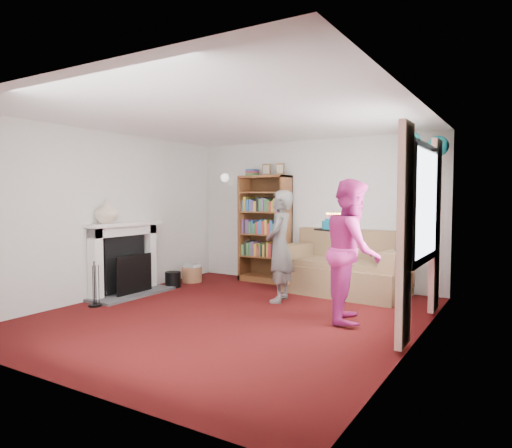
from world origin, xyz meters
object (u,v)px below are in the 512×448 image
Objects in this scene: sofa at (346,270)px; person_magenta at (353,250)px; bookcase at (266,230)px; birthday_cake at (334,225)px; person_striped at (280,246)px.

sofa is 1.07× the size of person_magenta.
birthday_cake is (1.92, -1.61, 0.23)m from bookcase.
sofa is 5.30× the size of birthday_cake.
sofa is 1.63m from birthday_cake.
birthday_cake is at bearing 57.21° from person_striped.
sofa is at bearing -8.04° from bookcase.
person_magenta is 0.43m from birthday_cake.
person_magenta is at bearing 56.69° from person_striped.
bookcase is 5.97× the size of birthday_cake.
person_magenta is at bearing -21.48° from birthday_cake.
person_striped is 4.58× the size of birthday_cake.
person_magenta reaches higher than birthday_cake.
person_striped is at bearing -52.74° from bookcase.
sofa is at bearing 4.55° from person_magenta.
birthday_cake is (0.96, -0.33, 0.35)m from person_striped.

